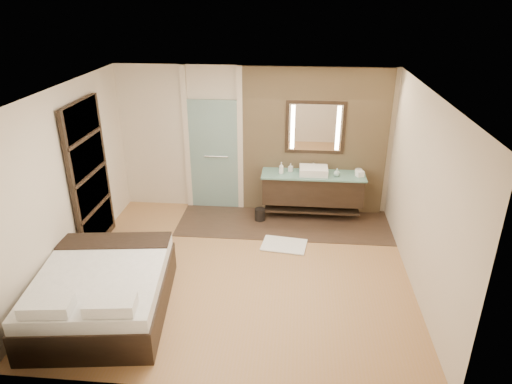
# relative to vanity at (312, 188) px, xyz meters

# --- Properties ---
(floor) EXTENTS (5.00, 5.00, 0.00)m
(floor) POSITION_rel_vanity_xyz_m (-1.10, -1.92, -0.58)
(floor) COLOR #AC7C48
(floor) RESTS_ON ground
(tile_strip) EXTENTS (3.80, 1.30, 0.01)m
(tile_strip) POSITION_rel_vanity_xyz_m (-0.50, -0.32, -0.57)
(tile_strip) COLOR #38291E
(tile_strip) RESTS_ON floor
(stone_wall) EXTENTS (2.60, 0.08, 2.70)m
(stone_wall) POSITION_rel_vanity_xyz_m (0.00, 0.29, 0.77)
(stone_wall) COLOR tan
(stone_wall) RESTS_ON floor
(vanity) EXTENTS (1.85, 0.55, 0.88)m
(vanity) POSITION_rel_vanity_xyz_m (0.00, 0.00, 0.00)
(vanity) COLOR black
(vanity) RESTS_ON stone_wall
(mirror_unit) EXTENTS (1.06, 0.04, 0.96)m
(mirror_unit) POSITION_rel_vanity_xyz_m (0.00, 0.24, 1.07)
(mirror_unit) COLOR black
(mirror_unit) RESTS_ON stone_wall
(frosted_door) EXTENTS (1.10, 0.12, 2.70)m
(frosted_door) POSITION_rel_vanity_xyz_m (-1.85, 0.28, 0.56)
(frosted_door) COLOR #B9EAE3
(frosted_door) RESTS_ON floor
(shoji_partition) EXTENTS (0.06, 1.20, 2.40)m
(shoji_partition) POSITION_rel_vanity_xyz_m (-3.53, -1.32, 0.63)
(shoji_partition) COLOR black
(shoji_partition) RESTS_ON floor
(bed) EXTENTS (1.83, 2.18, 0.77)m
(bed) POSITION_rel_vanity_xyz_m (-2.75, -3.00, -0.26)
(bed) COLOR black
(bed) RESTS_ON floor
(bath_mat) EXTENTS (0.78, 0.59, 0.02)m
(bath_mat) POSITION_rel_vanity_xyz_m (-0.46, -1.11, -0.56)
(bath_mat) COLOR white
(bath_mat) RESTS_ON floor
(waste_bin) EXTENTS (0.24, 0.24, 0.23)m
(waste_bin) POSITION_rel_vanity_xyz_m (-0.94, -0.24, -0.46)
(waste_bin) COLOR black
(waste_bin) RESTS_ON floor
(tissue_box) EXTENTS (0.16, 0.16, 0.10)m
(tissue_box) POSITION_rel_vanity_xyz_m (0.81, -0.05, 0.33)
(tissue_box) COLOR white
(tissue_box) RESTS_ON vanity
(soap_bottle_a) EXTENTS (0.10, 0.10, 0.21)m
(soap_bottle_a) POSITION_rel_vanity_xyz_m (-0.57, -0.05, 0.39)
(soap_bottle_a) COLOR white
(soap_bottle_a) RESTS_ON vanity
(soap_bottle_b) EXTENTS (0.09, 0.09, 0.15)m
(soap_bottle_b) POSITION_rel_vanity_xyz_m (-0.41, 0.07, 0.36)
(soap_bottle_b) COLOR #B2B2B2
(soap_bottle_b) RESTS_ON vanity
(soap_bottle_c) EXTENTS (0.14, 0.14, 0.14)m
(soap_bottle_c) POSITION_rel_vanity_xyz_m (0.41, -0.07, 0.36)
(soap_bottle_c) COLOR #A2CCC6
(soap_bottle_c) RESTS_ON vanity
(cup) EXTENTS (0.16, 0.16, 0.10)m
(cup) POSITION_rel_vanity_xyz_m (0.80, 0.03, 0.34)
(cup) COLOR white
(cup) RESTS_ON vanity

